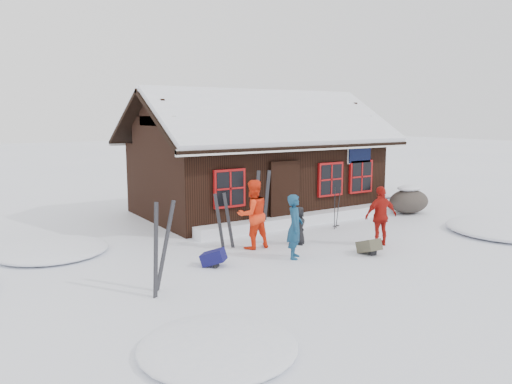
{
  "coord_description": "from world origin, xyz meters",
  "views": [
    {
      "loc": [
        -8.3,
        -10.15,
        3.46
      ],
      "look_at": [
        -0.65,
        1.7,
        1.3
      ],
      "focal_mm": 35.0,
      "sensor_mm": 36.0,
      "label": 1
    }
  ],
  "objects_px": {
    "boulder": "(409,200)",
    "backpack_blue": "(214,260)",
    "skier_orange_left": "(253,214)",
    "backpack_olive": "(369,249)",
    "skier_orange_right": "(381,216)",
    "skier_crouched": "(299,226)",
    "skier_teal": "(295,227)",
    "ski_poles": "(336,208)",
    "ski_pair_left": "(161,248)"
  },
  "relations": [
    {
      "from": "boulder",
      "to": "ski_poles",
      "type": "xyz_separation_m",
      "value": [
        -3.86,
        -0.46,
        0.17
      ]
    },
    {
      "from": "skier_crouched",
      "to": "backpack_blue",
      "type": "height_order",
      "value": "skier_crouched"
    },
    {
      "from": "skier_orange_right",
      "to": "ski_poles",
      "type": "height_order",
      "value": "skier_orange_right"
    },
    {
      "from": "skier_teal",
      "to": "skier_orange_left",
      "type": "xyz_separation_m",
      "value": [
        -0.36,
        1.34,
        0.12
      ]
    },
    {
      "from": "boulder",
      "to": "skier_orange_left",
      "type": "bearing_deg",
      "value": -172.07
    },
    {
      "from": "boulder",
      "to": "skier_crouched",
      "type": "bearing_deg",
      "value": -167.37
    },
    {
      "from": "skier_teal",
      "to": "skier_orange_left",
      "type": "distance_m",
      "value": 1.39
    },
    {
      "from": "skier_teal",
      "to": "skier_crouched",
      "type": "relative_size",
      "value": 1.53
    },
    {
      "from": "boulder",
      "to": "backpack_blue",
      "type": "distance_m",
      "value": 9.1
    },
    {
      "from": "boulder",
      "to": "backpack_blue",
      "type": "relative_size",
      "value": 2.98
    },
    {
      "from": "skier_crouched",
      "to": "backpack_olive",
      "type": "relative_size",
      "value": 1.95
    },
    {
      "from": "skier_teal",
      "to": "backpack_blue",
      "type": "distance_m",
      "value": 2.15
    },
    {
      "from": "skier_orange_left",
      "to": "boulder",
      "type": "xyz_separation_m",
      "value": [
        7.27,
        1.01,
        -0.45
      ]
    },
    {
      "from": "boulder",
      "to": "skier_teal",
      "type": "bearing_deg",
      "value": -161.2
    },
    {
      "from": "skier_crouched",
      "to": "backpack_olive",
      "type": "bearing_deg",
      "value": -103.32
    },
    {
      "from": "ski_pair_left",
      "to": "ski_poles",
      "type": "xyz_separation_m",
      "value": [
        6.7,
        2.33,
        -0.26
      ]
    },
    {
      "from": "ski_poles",
      "to": "skier_crouched",
      "type": "bearing_deg",
      "value": -157.49
    },
    {
      "from": "skier_orange_left",
      "to": "ski_pair_left",
      "type": "xyz_separation_m",
      "value": [
        -3.28,
        -1.78,
        -0.02
      ]
    },
    {
      "from": "skier_orange_right",
      "to": "skier_orange_left",
      "type": "bearing_deg",
      "value": -14.7
    },
    {
      "from": "skier_orange_left",
      "to": "backpack_blue",
      "type": "xyz_separation_m",
      "value": [
        -1.62,
        -0.86,
        -0.77
      ]
    },
    {
      "from": "boulder",
      "to": "backpack_olive",
      "type": "bearing_deg",
      "value": -148.84
    },
    {
      "from": "skier_teal",
      "to": "skier_orange_right",
      "type": "distance_m",
      "value": 2.7
    },
    {
      "from": "skier_orange_right",
      "to": "backpack_olive",
      "type": "relative_size",
      "value": 3.02
    },
    {
      "from": "skier_teal",
      "to": "ski_poles",
      "type": "distance_m",
      "value": 3.6
    },
    {
      "from": "skier_orange_right",
      "to": "ski_poles",
      "type": "relative_size",
      "value": 1.2
    },
    {
      "from": "skier_orange_left",
      "to": "skier_crouched",
      "type": "bearing_deg",
      "value": 166.18
    },
    {
      "from": "skier_orange_left",
      "to": "backpack_blue",
      "type": "distance_m",
      "value": 1.99
    },
    {
      "from": "boulder",
      "to": "backpack_olive",
      "type": "height_order",
      "value": "boulder"
    },
    {
      "from": "skier_orange_left",
      "to": "backpack_olive",
      "type": "distance_m",
      "value": 3.09
    },
    {
      "from": "ski_pair_left",
      "to": "backpack_olive",
      "type": "bearing_deg",
      "value": -35.52
    },
    {
      "from": "skier_orange_right",
      "to": "backpack_olive",
      "type": "bearing_deg",
      "value": 41.09
    },
    {
      "from": "boulder",
      "to": "backpack_olive",
      "type": "xyz_separation_m",
      "value": [
        -5.13,
        -3.1,
        -0.32
      ]
    },
    {
      "from": "skier_orange_left",
      "to": "skier_orange_right",
      "type": "distance_m",
      "value": 3.45
    },
    {
      "from": "skier_orange_left",
      "to": "skier_orange_right",
      "type": "bearing_deg",
      "value": 153.04
    },
    {
      "from": "skier_teal",
      "to": "backpack_blue",
      "type": "bearing_deg",
      "value": 119.29
    },
    {
      "from": "skier_orange_right",
      "to": "backpack_blue",
      "type": "distance_m",
      "value": 4.78
    },
    {
      "from": "skier_crouched",
      "to": "boulder",
      "type": "xyz_separation_m",
      "value": [
        6.0,
        1.35,
        -0.06
      ]
    },
    {
      "from": "skier_crouched",
      "to": "ski_poles",
      "type": "xyz_separation_m",
      "value": [
        2.15,
        0.89,
        0.11
      ]
    },
    {
      "from": "skier_crouched",
      "to": "ski_pair_left",
      "type": "height_order",
      "value": "ski_pair_left"
    },
    {
      "from": "ski_poles",
      "to": "backpack_blue",
      "type": "xyz_separation_m",
      "value": [
        -5.04,
        -1.41,
        -0.49
      ]
    },
    {
      "from": "skier_crouched",
      "to": "skier_teal",
      "type": "bearing_deg",
      "value": -171.84
    },
    {
      "from": "skier_orange_left",
      "to": "backpack_olive",
      "type": "bearing_deg",
      "value": 136.65
    },
    {
      "from": "backpack_blue",
      "to": "backpack_olive",
      "type": "height_order",
      "value": "backpack_olive"
    },
    {
      "from": "skier_crouched",
      "to": "ski_poles",
      "type": "bearing_deg",
      "value": -17.37
    },
    {
      "from": "ski_pair_left",
      "to": "backpack_blue",
      "type": "relative_size",
      "value": 3.54
    },
    {
      "from": "skier_crouched",
      "to": "ski_pair_left",
      "type": "relative_size",
      "value": 0.56
    },
    {
      "from": "skier_crouched",
      "to": "ski_poles",
      "type": "relative_size",
      "value": 0.77
    },
    {
      "from": "skier_orange_left",
      "to": "skier_orange_right",
      "type": "height_order",
      "value": "skier_orange_left"
    },
    {
      "from": "backpack_blue",
      "to": "backpack_olive",
      "type": "distance_m",
      "value": 3.97
    },
    {
      "from": "skier_orange_left",
      "to": "ski_poles",
      "type": "relative_size",
      "value": 1.36
    }
  ]
}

